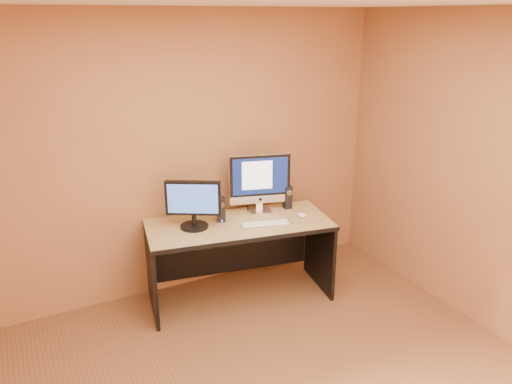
% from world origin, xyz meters
% --- Properties ---
extents(walls, '(4.00, 4.00, 2.60)m').
position_xyz_m(walls, '(0.00, 0.00, 1.30)').
color(walls, '#96643C').
rests_on(walls, ground).
extents(desk, '(1.74, 0.99, 0.76)m').
position_xyz_m(desk, '(0.35, 1.51, 0.38)').
color(desk, tan).
rests_on(desk, ground).
extents(imac, '(0.62, 0.37, 0.56)m').
position_xyz_m(imac, '(0.65, 1.68, 1.04)').
color(imac, silver).
rests_on(imac, desk).
extents(second_monitor, '(0.55, 0.46, 0.43)m').
position_xyz_m(second_monitor, '(-0.04, 1.61, 0.98)').
color(second_monitor, black).
rests_on(second_monitor, desk).
extents(speaker_left, '(0.09, 0.09, 0.23)m').
position_xyz_m(speaker_left, '(0.23, 1.63, 0.87)').
color(speaker_left, black).
rests_on(speaker_left, desk).
extents(speaker_right, '(0.07, 0.08, 0.23)m').
position_xyz_m(speaker_right, '(0.92, 1.63, 0.87)').
color(speaker_right, black).
rests_on(speaker_right, desk).
extents(keyboard, '(0.46, 0.23, 0.02)m').
position_xyz_m(keyboard, '(0.54, 1.37, 0.77)').
color(keyboard, silver).
rests_on(keyboard, desk).
extents(mouse, '(0.06, 0.11, 0.04)m').
position_xyz_m(mouse, '(0.93, 1.38, 0.78)').
color(mouse, white).
rests_on(mouse, desk).
extents(cable_a, '(0.07, 0.22, 0.01)m').
position_xyz_m(cable_a, '(0.68, 1.83, 0.76)').
color(cable_a, black).
rests_on(cable_a, desk).
extents(cable_b, '(0.08, 0.17, 0.01)m').
position_xyz_m(cable_b, '(0.57, 1.79, 0.76)').
color(cable_b, black).
rests_on(cable_b, desk).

